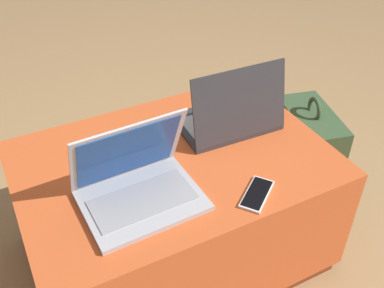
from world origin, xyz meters
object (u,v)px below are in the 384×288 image
at_px(cell_phone, 257,194).
at_px(backpack, 307,158).
at_px(laptop_far, 230,116).
at_px(laptop_near, 137,183).

xyz_separation_m(cell_phone, backpack, (0.49, 0.31, -0.27)).
bearing_deg(backpack, laptop_far, 100.63).
height_order(laptop_near, laptop_far, same).
distance_m(laptop_far, backpack, 0.50).
relative_size(cell_phone, backpack, 0.31).
relative_size(laptop_near, cell_phone, 2.24).
bearing_deg(cell_phone, laptop_far, -54.86).
bearing_deg(cell_phone, backpack, -95.20).
height_order(laptop_near, backpack, laptop_near).
height_order(laptop_near, cell_phone, laptop_near).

